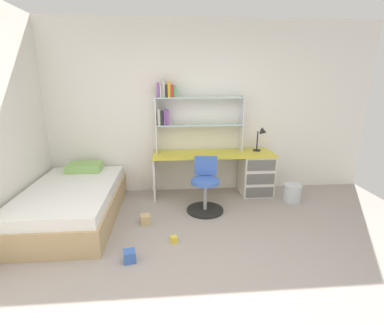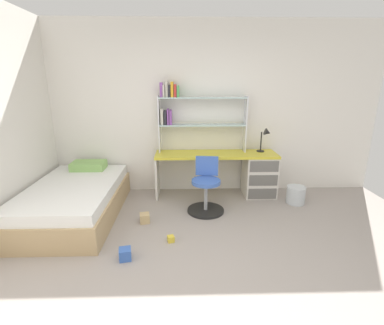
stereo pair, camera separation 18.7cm
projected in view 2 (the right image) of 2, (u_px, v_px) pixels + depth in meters
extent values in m
cube|color=#9E938C|center=(216.00, 293.00, 2.47)|extent=(5.71, 5.92, 0.02)
cube|color=white|center=(201.00, 110.00, 4.48)|extent=(5.71, 0.06, 2.69)
cube|color=gold|center=(216.00, 154.00, 4.39)|extent=(1.89, 0.50, 0.04)
cube|color=silver|center=(259.00, 175.00, 4.50)|extent=(0.48, 0.48, 0.66)
cube|color=silver|center=(157.00, 176.00, 4.46)|extent=(0.03, 0.45, 0.66)
cube|color=#64625E|center=(262.00, 194.00, 4.33)|extent=(0.44, 0.01, 0.17)
cube|color=#64625E|center=(263.00, 180.00, 4.27)|extent=(0.44, 0.01, 0.17)
cube|color=#64625E|center=(264.00, 167.00, 4.21)|extent=(0.44, 0.01, 0.17)
cube|color=silver|center=(159.00, 124.00, 4.36)|extent=(0.02, 0.22, 0.87)
cube|color=silver|center=(245.00, 124.00, 4.40)|extent=(0.02, 0.22, 0.87)
cube|color=silver|center=(202.00, 125.00, 4.38)|extent=(1.32, 0.22, 0.02)
cube|color=silver|center=(203.00, 98.00, 4.27)|extent=(1.32, 0.22, 0.02)
cube|color=beige|center=(162.00, 117.00, 4.33)|extent=(0.04, 0.15, 0.24)
cube|color=#26262D|center=(165.00, 118.00, 4.33)|extent=(0.04, 0.16, 0.21)
cube|color=purple|center=(168.00, 117.00, 4.33)|extent=(0.03, 0.18, 0.24)
cube|color=purple|center=(171.00, 117.00, 4.33)|extent=(0.03, 0.16, 0.22)
cube|color=purple|center=(161.00, 90.00, 4.22)|extent=(0.04, 0.14, 0.21)
cube|color=beige|center=(164.00, 91.00, 4.22)|extent=(0.03, 0.17, 0.18)
cube|color=beige|center=(167.00, 89.00, 4.22)|extent=(0.04, 0.12, 0.23)
cube|color=#26262D|center=(169.00, 91.00, 4.22)|extent=(0.03, 0.16, 0.18)
cube|color=gold|center=(172.00, 89.00, 4.22)|extent=(0.04, 0.18, 0.22)
cube|color=red|center=(175.00, 91.00, 4.23)|extent=(0.04, 0.15, 0.19)
cube|color=#4CA559|center=(178.00, 91.00, 4.23)|extent=(0.03, 0.17, 0.17)
cylinder|color=black|center=(260.00, 151.00, 4.48)|extent=(0.12, 0.12, 0.02)
cylinder|color=black|center=(261.00, 141.00, 4.44)|extent=(0.02, 0.02, 0.30)
cone|color=black|center=(268.00, 132.00, 4.35)|extent=(0.12, 0.11, 0.13)
cylinder|color=black|center=(206.00, 210.00, 4.00)|extent=(0.52, 0.52, 0.03)
cylinder|color=#A5A8AD|center=(206.00, 198.00, 3.94)|extent=(0.05, 0.05, 0.42)
cylinder|color=#3F66BF|center=(206.00, 182.00, 3.87)|extent=(0.40, 0.40, 0.05)
cube|color=#3F66BF|center=(207.00, 166.00, 4.00)|extent=(0.32, 0.08, 0.28)
cube|color=tan|center=(75.00, 205.00, 3.82)|extent=(1.14, 1.88, 0.32)
cube|color=white|center=(73.00, 190.00, 3.75)|extent=(1.08, 1.82, 0.14)
cube|color=#8CBF66|center=(89.00, 165.00, 4.38)|extent=(0.50, 0.32, 0.12)
cylinder|color=silver|center=(296.00, 195.00, 4.24)|extent=(0.27, 0.27, 0.26)
cube|color=gold|center=(171.00, 239.00, 3.23)|extent=(0.09, 0.09, 0.07)
cube|color=tan|center=(145.00, 218.00, 3.67)|extent=(0.14, 0.14, 0.12)
cube|color=#3860B7|center=(125.00, 254.00, 2.91)|extent=(0.14, 0.14, 0.12)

